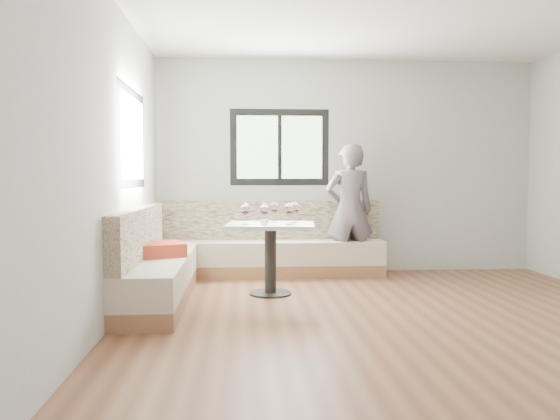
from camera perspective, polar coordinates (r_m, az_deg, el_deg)
The scene contains 10 objects.
room at distance 4.94m, azimuth 11.52°, elevation 5.15°, with size 5.01×5.01×2.81m.
banquette at distance 6.38m, azimuth -5.75°, elevation -4.92°, with size 2.94×2.80×0.95m.
table at distance 5.85m, azimuth -1.01°, elevation -3.29°, with size 1.00×0.82×0.76m.
person at distance 7.00m, azimuth 7.27°, elevation -0.00°, with size 0.61×0.40×1.68m, color #655B63.
olive_ramekin at distance 5.90m, azimuth -1.65°, elevation -1.20°, with size 0.09×0.09×0.04m.
wine_glass_a at distance 5.69m, azimuth -3.68°, elevation 0.03°, with size 0.10×0.10×0.23m.
wine_glass_b at distance 5.62m, azimuth -1.65°, elevation 0.00°, with size 0.10×0.10×0.23m.
wine_glass_c at distance 5.70m, azimuth 0.95°, elevation 0.05°, with size 0.10×0.10×0.23m.
wine_glass_d at distance 5.94m, azimuth -0.63°, elevation 0.19°, with size 0.10×0.10×0.23m.
wine_glass_e at distance 5.91m, azimuth 1.55°, elevation 0.17°, with size 0.10×0.10×0.23m.
Camera 1 is at (-1.40, -4.68, 1.26)m, focal length 35.00 mm.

